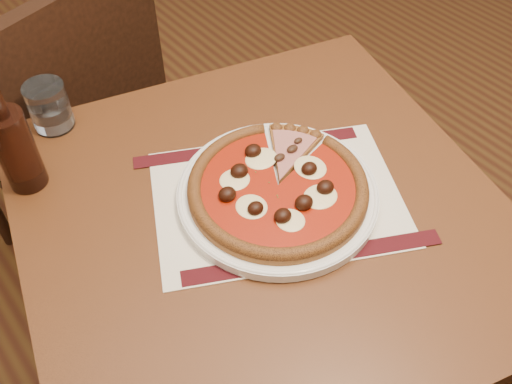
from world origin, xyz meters
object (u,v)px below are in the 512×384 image
(chair_far, at_px, (73,120))
(water_glass, at_px, (49,106))
(plate, at_px, (278,194))
(bottle, at_px, (15,147))
(table, at_px, (263,246))
(pizza, at_px, (278,187))

(chair_far, relative_size, water_glass, 9.89)
(plate, relative_size, bottle, 1.56)
(table, distance_m, chair_far, 0.69)
(table, relative_size, water_glass, 10.52)
(chair_far, xyz_separation_m, water_glass, (-0.11, -0.25, 0.27))
(chair_far, height_order, water_glass, chair_far)
(water_glass, height_order, bottle, bottle)
(table, distance_m, pizza, 0.14)
(bottle, bearing_deg, pizza, -43.99)
(bottle, bearing_deg, table, -47.91)
(chair_far, xyz_separation_m, plate, (0.11, -0.67, 0.23))
(plate, distance_m, pizza, 0.02)
(chair_far, relative_size, plate, 2.68)
(plate, xyz_separation_m, water_glass, (-0.22, 0.42, 0.04))
(water_glass, bearing_deg, bottle, -132.72)
(table, xyz_separation_m, bottle, (-0.28, 0.31, 0.19))
(plate, bearing_deg, water_glass, 117.38)
(pizza, distance_m, water_glass, 0.47)
(table, height_order, plate, plate)
(bottle, bearing_deg, chair_far, 60.28)
(table, relative_size, chair_far, 1.06)
(chair_far, distance_m, water_glass, 0.39)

